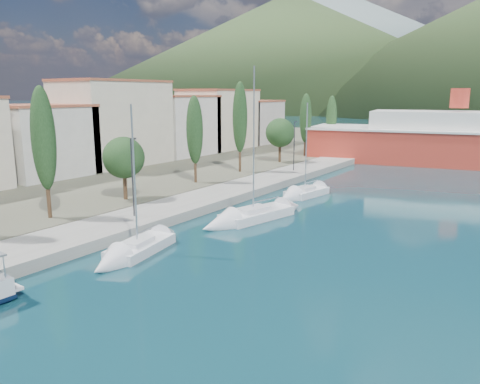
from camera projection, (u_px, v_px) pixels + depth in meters
The scene contains 9 objects.
ground at pixel (471, 135), 119.19m from camera, with size 1400.00×1400.00×0.00m, color #113A45.
quay at pixel (232, 192), 47.62m from camera, with size 5.00×88.00×0.80m, color gray.
land_strip at pixel (77, 155), 76.48m from camera, with size 70.00×148.00×0.70m, color #565644.
town_buildings at pixel (145, 126), 67.96m from camera, with size 9.20×69.20×11.30m.
tree_row at pixel (224, 132), 54.29m from camera, with size 4.05×62.67×10.94m.
lamp_posts at pixel (154, 170), 37.84m from camera, with size 0.15×47.37×6.06m.
sailboat_near at pixel (124, 256), 29.02m from camera, with size 3.52×7.51×10.39m.
sailboat_mid at pixel (237, 220), 37.20m from camera, with size 4.32×9.49×13.22m.
sailboat_far at pixel (297, 195), 46.35m from camera, with size 3.21×7.18×10.19m.
Camera 1 is at (17.62, -12.27, 10.13)m, focal length 35.00 mm.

